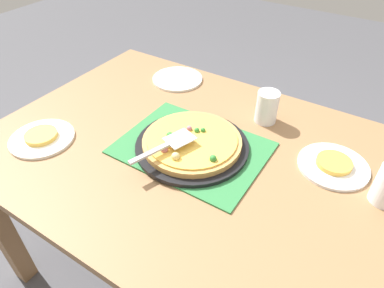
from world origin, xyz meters
name	(u,v)px	position (x,y,z in m)	size (l,w,h in m)	color
ground_plane	(192,268)	(0.00, 0.00, 0.00)	(8.00, 8.00, 0.00)	#4C4C51
dining_table	(192,172)	(0.00, 0.00, 0.64)	(1.40, 1.00, 0.75)	olive
placemat	(192,148)	(0.00, 0.00, 0.75)	(0.48, 0.36, 0.01)	#2D753D
pizza_pan	(192,146)	(0.00, 0.00, 0.76)	(0.38, 0.38, 0.01)	black
pizza	(192,141)	(0.00, 0.00, 0.78)	(0.33, 0.33, 0.05)	tan
plate_near_left	(333,166)	(-0.43, -0.17, 0.76)	(0.22, 0.22, 0.01)	white
plate_far_right	(42,138)	(0.47, 0.24, 0.76)	(0.22, 0.22, 0.01)	white
plate_side	(177,79)	(0.31, -0.36, 0.76)	(0.22, 0.22, 0.01)	white
served_slice_left	(334,163)	(-0.43, -0.17, 0.77)	(0.11, 0.11, 0.02)	gold
served_slice_right	(41,135)	(0.47, 0.24, 0.77)	(0.11, 0.11, 0.02)	#EAB747
cup_near	(267,107)	(-0.14, -0.28, 0.81)	(0.08, 0.08, 0.12)	white
pizza_server	(167,145)	(0.03, 0.09, 0.82)	(0.11, 0.23, 0.01)	silver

